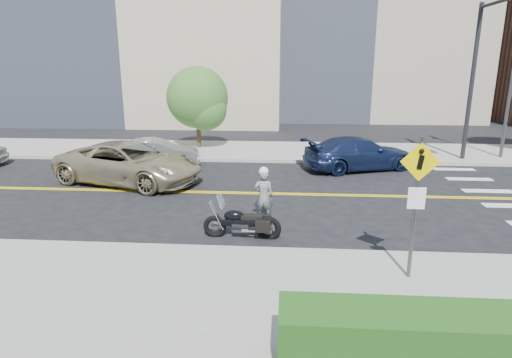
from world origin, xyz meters
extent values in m
plane|color=black|center=(0.00, 0.00, 0.00)|extent=(120.00, 120.00, 0.00)
cube|color=#9E9B91|center=(0.00, -7.50, 0.07)|extent=(60.00, 5.00, 0.15)
cube|color=#9E9B91|center=(0.00, 7.50, 0.07)|extent=(60.00, 5.00, 0.15)
cube|color=#A39984|center=(8.00, 26.00, 10.00)|extent=(18.00, 14.00, 20.00)
cylinder|color=black|center=(10.00, 6.00, 3.65)|extent=(0.20, 0.20, 7.00)
cylinder|color=black|center=(10.00, 3.80, 6.95)|extent=(0.14, 4.40, 0.14)
cylinder|color=#4C4C51|center=(4.20, -6.30, 1.65)|extent=(0.08, 0.08, 3.00)
cube|color=#F9D800|center=(4.20, -6.33, 2.65)|extent=(0.78, 0.03, 0.78)
cube|color=white|center=(4.20, -6.33, 1.90)|extent=(0.35, 0.03, 0.45)
imported|color=#9FA0A4|center=(0.93, -2.84, 0.78)|extent=(0.57, 0.38, 1.57)
sphere|color=white|center=(0.93, -2.84, 1.53)|extent=(0.28, 0.28, 0.28)
imported|color=tan|center=(-4.54, 1.07, 0.80)|extent=(6.27, 4.22, 1.60)
imported|color=gray|center=(-4.31, 3.89, 0.63)|extent=(4.05, 2.21, 1.27)
imported|color=#19264C|center=(4.76, 3.99, 0.72)|extent=(5.34, 3.58, 1.44)
cylinder|color=#382619|center=(-3.19, 7.93, 1.80)|extent=(0.23, 0.23, 3.61)
sphere|color=#366A21|center=(-3.19, 7.93, 2.82)|extent=(3.25, 3.25, 3.25)
camera|label=1|loc=(1.57, -14.74, 4.50)|focal=30.00mm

